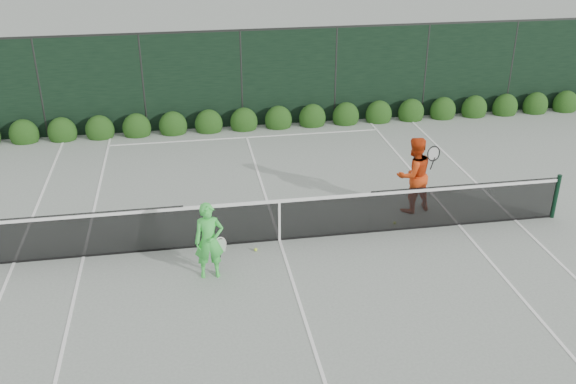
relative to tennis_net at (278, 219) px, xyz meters
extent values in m
plane|color=gray|center=(0.02, 0.00, -0.53)|extent=(80.00, 80.00, 0.00)
cylinder|color=#10301E|center=(6.42, 0.00, 0.00)|extent=(0.10, 0.10, 1.07)
cube|color=black|center=(-4.18, 0.00, -0.02)|extent=(4.40, 0.01, 1.02)
cube|color=black|center=(0.02, 0.00, -0.05)|extent=(4.00, 0.01, 0.96)
cube|color=black|center=(4.22, 0.00, -0.02)|extent=(4.40, 0.01, 1.02)
cube|color=white|center=(0.02, 0.00, 0.41)|extent=(12.80, 0.03, 0.07)
cube|color=black|center=(0.02, 0.00, -0.51)|extent=(12.80, 0.02, 0.04)
cube|color=white|center=(0.02, 0.00, -0.07)|extent=(0.05, 0.03, 0.91)
imported|color=#3DD148|center=(-1.52, -1.14, 0.25)|extent=(0.58, 0.39, 1.56)
torus|color=silver|center=(-1.32, -1.04, 0.07)|extent=(0.28, 0.15, 0.30)
cylinder|color=black|center=(-1.32, -1.04, -0.17)|extent=(0.10, 0.03, 0.30)
imported|color=red|center=(3.31, 0.90, 0.38)|extent=(1.04, 0.90, 1.82)
torus|color=black|center=(3.66, 0.70, 0.96)|extent=(0.30, 0.03, 0.30)
cylinder|color=black|center=(3.66, 0.70, 0.72)|extent=(0.10, 0.03, 0.30)
cube|color=white|center=(-5.46, 0.00, -0.53)|extent=(0.06, 23.77, 0.01)
cube|color=white|center=(5.51, 0.00, -0.53)|extent=(0.06, 23.77, 0.01)
cube|color=white|center=(-4.09, 0.00, -0.53)|extent=(0.06, 23.77, 0.01)
cube|color=white|center=(4.14, 0.00, -0.53)|extent=(0.06, 23.77, 0.01)
cube|color=white|center=(0.02, 11.88, -0.53)|extent=(11.03, 0.06, 0.01)
cube|color=white|center=(0.02, 6.40, -0.53)|extent=(8.23, 0.06, 0.01)
cube|color=white|center=(0.02, 0.00, -0.53)|extent=(0.06, 12.80, 0.01)
cube|color=black|center=(0.02, 7.50, 0.97)|extent=(32.00, 0.06, 3.00)
cube|color=#262826|center=(0.02, 7.50, 2.50)|extent=(32.00, 0.06, 0.06)
cylinder|color=#262826|center=(-5.98, 7.50, 0.97)|extent=(0.08, 0.08, 3.00)
cylinder|color=#262826|center=(-2.98, 7.50, 0.97)|extent=(0.08, 0.08, 3.00)
cylinder|color=#262826|center=(0.02, 7.50, 0.97)|extent=(0.08, 0.08, 3.00)
cylinder|color=#262826|center=(3.02, 7.50, 0.97)|extent=(0.08, 0.08, 3.00)
cylinder|color=#262826|center=(6.02, 7.50, 0.97)|extent=(0.08, 0.08, 3.00)
cylinder|color=#262826|center=(9.02, 7.50, 0.97)|extent=(0.08, 0.08, 3.00)
ellipsoid|color=#10370F|center=(-6.58, 7.15, -0.30)|extent=(0.86, 0.65, 0.94)
ellipsoid|color=#10370F|center=(-5.48, 7.15, -0.30)|extent=(0.86, 0.65, 0.94)
ellipsoid|color=#10370F|center=(-4.38, 7.15, -0.30)|extent=(0.86, 0.65, 0.94)
ellipsoid|color=#10370F|center=(-3.28, 7.15, -0.30)|extent=(0.86, 0.65, 0.94)
ellipsoid|color=#10370F|center=(-2.18, 7.15, -0.30)|extent=(0.86, 0.65, 0.94)
ellipsoid|color=#10370F|center=(-1.08, 7.15, -0.30)|extent=(0.86, 0.65, 0.94)
ellipsoid|color=#10370F|center=(0.02, 7.15, -0.30)|extent=(0.86, 0.65, 0.94)
ellipsoid|color=#10370F|center=(1.12, 7.15, -0.30)|extent=(0.86, 0.65, 0.94)
ellipsoid|color=#10370F|center=(2.22, 7.15, -0.30)|extent=(0.86, 0.65, 0.94)
ellipsoid|color=#10370F|center=(3.32, 7.15, -0.30)|extent=(0.86, 0.65, 0.94)
ellipsoid|color=#10370F|center=(4.42, 7.15, -0.30)|extent=(0.86, 0.65, 0.94)
ellipsoid|color=#10370F|center=(5.52, 7.15, -0.30)|extent=(0.86, 0.65, 0.94)
ellipsoid|color=#10370F|center=(6.62, 7.15, -0.30)|extent=(0.86, 0.65, 0.94)
ellipsoid|color=#10370F|center=(7.72, 7.15, -0.30)|extent=(0.86, 0.65, 0.94)
ellipsoid|color=#10370F|center=(8.82, 7.15, -0.30)|extent=(0.86, 0.65, 0.94)
ellipsoid|color=#10370F|center=(9.92, 7.15, -0.30)|extent=(0.86, 0.65, 0.94)
ellipsoid|color=#10370F|center=(11.02, 7.15, -0.30)|extent=(0.86, 0.65, 0.94)
sphere|color=#C7EF35|center=(2.72, 0.28, -0.50)|extent=(0.07, 0.07, 0.07)
sphere|color=#C7EF35|center=(-1.20, -0.08, -0.50)|extent=(0.07, 0.07, 0.07)
sphere|color=#C7EF35|center=(-0.54, -0.36, -0.50)|extent=(0.07, 0.07, 0.07)
camera|label=1|loc=(-1.83, -11.95, 6.40)|focal=40.00mm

